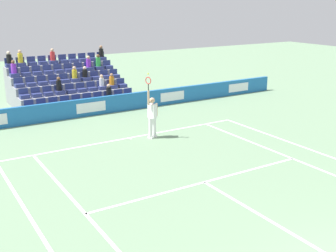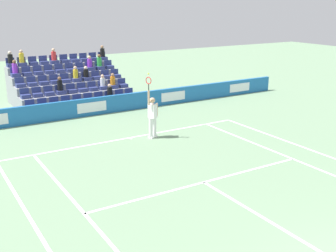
% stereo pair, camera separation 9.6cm
% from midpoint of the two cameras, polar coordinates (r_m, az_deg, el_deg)
% --- Properties ---
extents(line_baseline, '(10.97, 0.10, 0.01)m').
position_cam_midpoint_polar(line_baseline, '(18.48, -5.04, -1.58)').
color(line_baseline, white).
rests_on(line_baseline, ground).
extents(line_service, '(8.23, 0.10, 0.01)m').
position_cam_midpoint_polar(line_service, '(14.08, 5.04, -7.52)').
color(line_service, white).
rests_on(line_service, ground).
extents(line_centre_service, '(0.10, 6.40, 0.01)m').
position_cam_midpoint_polar(line_centre_service, '(11.94, 14.36, -12.68)').
color(line_centre_service, white).
rests_on(line_centre_service, ground).
extents(line_singles_sideline_left, '(0.10, 11.89, 0.01)m').
position_cam_midpoint_polar(line_singles_sideline_left, '(11.94, -10.14, -12.38)').
color(line_singles_sideline_left, white).
rests_on(line_singles_sideline_left, ground).
extents(line_singles_sideline_right, '(0.10, 11.89, 0.01)m').
position_cam_midpoint_polar(line_singles_sideline_right, '(16.41, 17.73, -4.71)').
color(line_singles_sideline_right, white).
rests_on(line_singles_sideline_right, ground).
extents(line_doubles_sideline_left, '(0.10, 11.89, 0.01)m').
position_cam_midpoint_polar(line_doubles_sideline_left, '(11.61, -16.62, -13.77)').
color(line_doubles_sideline_left, white).
rests_on(line_doubles_sideline_left, ground).
extents(line_doubles_sideline_right, '(0.10, 11.89, 0.01)m').
position_cam_midpoint_polar(line_doubles_sideline_right, '(17.42, 20.72, -3.77)').
color(line_doubles_sideline_right, white).
rests_on(line_doubles_sideline_right, ground).
extents(line_centre_mark, '(0.10, 0.20, 0.01)m').
position_cam_midpoint_polar(line_centre_mark, '(18.40, -4.90, -1.66)').
color(line_centre_mark, white).
rests_on(line_centre_mark, ground).
extents(sponsor_barrier, '(24.66, 0.22, 0.91)m').
position_cam_midpoint_polar(sponsor_barrier, '(22.27, -10.14, 2.57)').
color(sponsor_barrier, '#1E66AD').
rests_on(sponsor_barrier, ground).
extents(tennis_player, '(0.54, 0.43, 2.85)m').
position_cam_midpoint_polar(tennis_player, '(18.16, -1.95, 1.41)').
color(tennis_player, white).
rests_on(tennis_player, ground).
extents(stadium_stand, '(6.20, 4.75, 3.03)m').
position_cam_midpoint_polar(stadium_stand, '(25.48, -13.13, 5.00)').
color(stadium_stand, gray).
rests_on(stadium_stand, ground).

